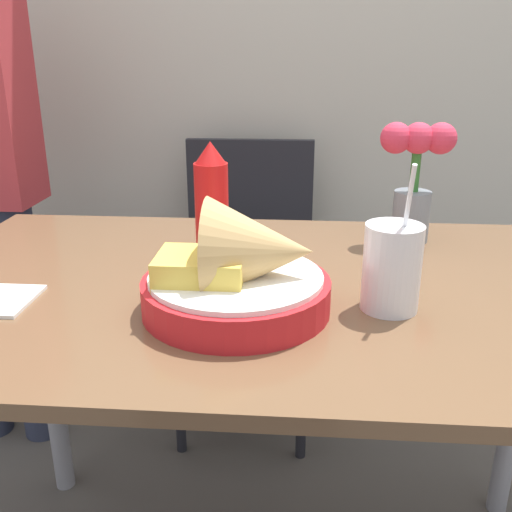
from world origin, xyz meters
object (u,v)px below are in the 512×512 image
at_px(food_basket, 244,273).
at_px(drink_cup, 392,270).
at_px(flower_vase, 415,174).
at_px(chair_far_window, 248,258).
at_px(ketchup_bottle, 212,203).

height_order(food_basket, drink_cup, drink_cup).
distance_m(drink_cup, flower_vase, 0.36).
height_order(chair_far_window, flower_vase, flower_vase).
relative_size(food_basket, flower_vase, 1.18).
distance_m(food_basket, ketchup_bottle, 0.25).
relative_size(ketchup_bottle, drink_cup, 0.96).
xyz_separation_m(drink_cup, flower_vase, (0.09, 0.34, 0.08)).
height_order(ketchup_bottle, flower_vase, flower_vase).
height_order(chair_far_window, ketchup_bottle, ketchup_bottle).
bearing_deg(chair_far_window, ketchup_bottle, -90.73).
bearing_deg(drink_cup, flower_vase, 75.28).
distance_m(chair_far_window, ketchup_bottle, 0.74).
distance_m(chair_far_window, flower_vase, 0.76).
xyz_separation_m(ketchup_bottle, drink_cup, (0.31, -0.21, -0.04)).
xyz_separation_m(food_basket, ketchup_bottle, (-0.08, 0.23, 0.05)).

